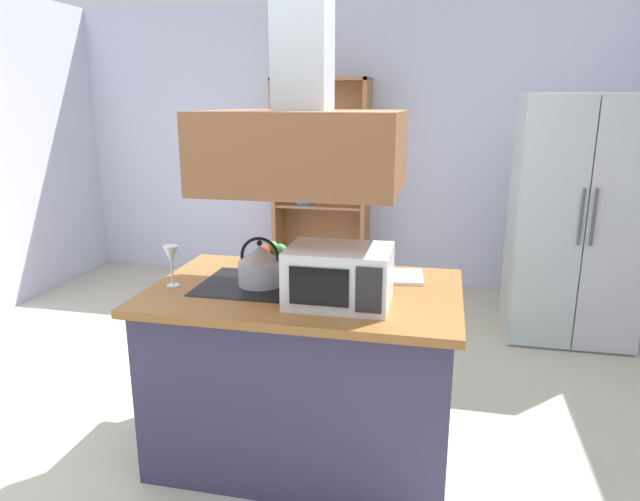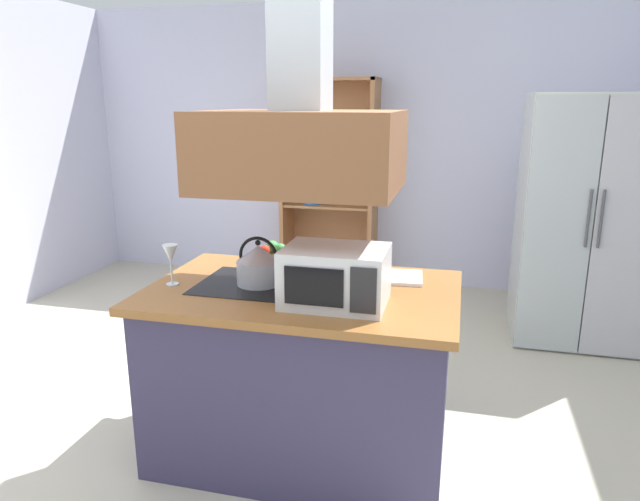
{
  "view_description": "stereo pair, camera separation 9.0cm",
  "coord_description": "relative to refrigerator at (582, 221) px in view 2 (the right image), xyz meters",
  "views": [
    {
      "loc": [
        0.76,
        -2.63,
        1.79
      ],
      "look_at": [
        0.12,
        0.29,
        1.0
      ],
      "focal_mm": 31.9,
      "sensor_mm": 36.0,
      "label": 1
    },
    {
      "loc": [
        0.85,
        -2.61,
        1.79
      ],
      "look_at": [
        0.12,
        0.29,
        1.0
      ],
      "focal_mm": 31.9,
      "sensor_mm": 36.0,
      "label": 2
    }
  ],
  "objects": [
    {
      "name": "ground_plane",
      "position": [
        -1.73,
        -1.89,
        -0.92
      ],
      "size": [
        7.8,
        7.8,
        0.0
      ],
      "primitive_type": "plane",
      "color": "beige"
    },
    {
      "name": "wall_back",
      "position": [
        -1.73,
        1.11,
        0.43
      ],
      "size": [
        6.0,
        0.12,
        2.7
      ],
      "primitive_type": "cube",
      "color": "silver",
      "rests_on": "ground"
    },
    {
      "name": "kitchen_island",
      "position": [
        -1.62,
        -1.95,
        -0.47
      ],
      "size": [
        1.51,
        0.97,
        0.9
      ],
      "color": "#363151",
      "rests_on": "ground"
    },
    {
      "name": "range_hood",
      "position": [
        -1.62,
        -1.95,
        0.77
      ],
      "size": [
        0.9,
        0.7,
        1.31
      ],
      "color": "brown"
    },
    {
      "name": "refrigerator",
      "position": [
        0.0,
        0.0,
        0.0
      ],
      "size": [
        0.9,
        0.77,
        1.84
      ],
      "color": "beige",
      "rests_on": "ground"
    },
    {
      "name": "dish_cabinet",
      "position": [
        -2.14,
        0.89,
        -0.03
      ],
      "size": [
        0.91,
        0.4,
        1.99
      ],
      "color": "#A26A3E",
      "rests_on": "ground"
    },
    {
      "name": "kettle",
      "position": [
        -1.84,
        -1.95,
        0.08
      ],
      "size": [
        0.22,
        0.22,
        0.24
      ],
      "color": "#B7BCC6",
      "rests_on": "kitchen_island"
    },
    {
      "name": "cutting_board",
      "position": [
        -1.23,
        -1.7,
        -0.01
      ],
      "size": [
        0.36,
        0.27,
        0.02
      ],
      "primitive_type": "cube",
      "rotation": [
        0.0,
        0.0,
        0.09
      ],
      "color": "white",
      "rests_on": "kitchen_island"
    },
    {
      "name": "microwave",
      "position": [
        -1.41,
        -2.13,
        0.11
      ],
      "size": [
        0.46,
        0.35,
        0.26
      ],
      "color": "silver",
      "rests_on": "kitchen_island"
    },
    {
      "name": "wine_glass_on_counter",
      "position": [
        -2.26,
        -2.06,
        0.13
      ],
      "size": [
        0.08,
        0.08,
        0.21
      ],
      "color": "silver",
      "rests_on": "kitchen_island"
    },
    {
      "name": "fruit_bowl",
      "position": [
        -1.88,
        -1.64,
        0.03
      ],
      "size": [
        0.24,
        0.24,
        0.14
      ],
      "color": "brown",
      "rests_on": "kitchen_island"
    }
  ]
}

